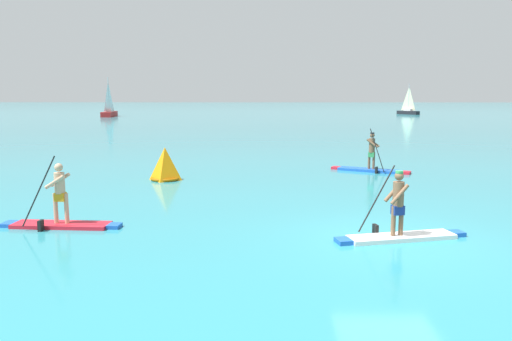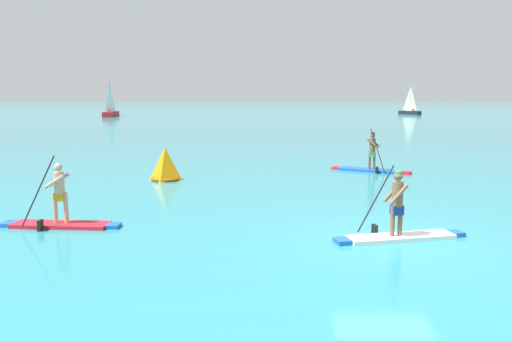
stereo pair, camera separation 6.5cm
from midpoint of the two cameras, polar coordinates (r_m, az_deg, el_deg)
name	(u,v)px [view 2 (the right image)]	position (r m, az deg, el deg)	size (l,w,h in m)	color
ground	(391,239)	(12.30, 15.47, -7.65)	(440.00, 440.00, 0.00)	teal
paddleboarder_near_left	(60,213)	(13.84, -21.55, -4.60)	(3.14, 0.89, 1.96)	red
paddleboarder_mid_center	(398,225)	(12.25, 16.22, -6.04)	(3.26, 1.22, 1.77)	white
paddleboarder_far_right	(371,164)	(22.72, 13.21, 0.70)	(3.36, 1.95, 1.99)	blue
race_marker_buoy	(166,165)	(20.23, -10.28, 0.59)	(1.19, 1.19, 1.33)	orange
sailboat_left_horizon	(111,112)	(82.20, -16.35, 6.53)	(2.27, 6.30, 6.16)	#A51E1E
sailboat_right_horizon	(410,110)	(91.73, 17.30, 6.69)	(3.34, 3.97, 5.31)	black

